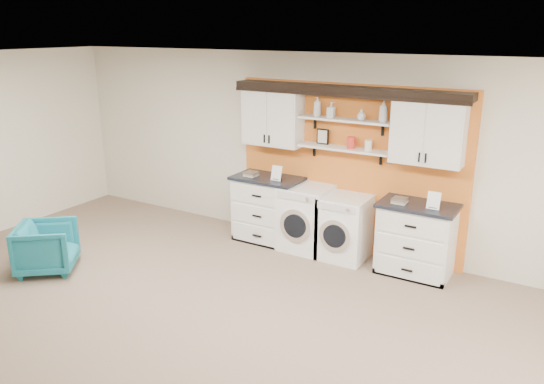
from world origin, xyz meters
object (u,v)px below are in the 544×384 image
Objects in this scene: base_cabinet_right at (416,239)px; dryer at (345,227)px; base_cabinet_left at (268,209)px; washer at (306,218)px; armchair at (47,247)px.

dryer is at bearing -179.81° from base_cabinet_right.
base_cabinet_right reaches higher than dryer.
base_cabinet_left is 1.07× the size of washer.
dryer is at bearing -91.76° from armchair.
base_cabinet_left reaches higher than armchair.
base_cabinet_right is 4.88m from armchair.
washer is at bearing -179.88° from base_cabinet_right.
base_cabinet_left reaches higher than base_cabinet_right.
washer is 1.06× the size of dryer.
dryer is at bearing 0.00° from washer.
washer is at bearing -180.00° from dryer.
washer is 1.32× the size of armchair.
dryer is at bearing -0.15° from base_cabinet_left.
armchair is (-4.23, -2.42, -0.15)m from base_cabinet_right.
base_cabinet_left is 1.41× the size of armchair.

